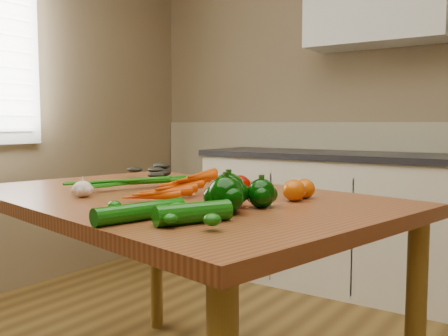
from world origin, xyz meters
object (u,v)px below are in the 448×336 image
tomato_c (294,190)px  zucchini_a (193,213)px  table (174,220)px  carrot_bunch (165,184)px  tomato_a (240,186)px  pepper_c (226,195)px  leafy_greens (153,166)px  pepper_b (261,193)px  tomato_b (304,189)px  garlic_bulb (83,189)px  zucchini_b (140,211)px  pepper_a (229,191)px

tomato_c → zucchini_a: (-0.05, -0.48, -0.01)m
table → carrot_bunch: (-0.02, -0.02, 0.13)m
tomato_a → tomato_c: tomato_a is taller
table → tomato_a: size_ratio=21.03×
carrot_bunch → pepper_c: 0.43m
table → zucchini_a: bearing=-32.7°
carrot_bunch → leafy_greens: leafy_greens is taller
carrot_bunch → tomato_c: bearing=27.2°
pepper_b → zucchini_a: pepper_b is taller
tomato_b → zucchini_a: bearing=-94.9°
leafy_greens → zucchini_a: (0.81, -0.73, -0.03)m
tomato_c → tomato_b: bearing=88.9°
pepper_c → tomato_c: size_ratio=1.36×
garlic_bulb → tomato_c: tomato_c is taller
garlic_bulb → pepper_c: bearing=2.5°
table → tomato_b: size_ratio=24.04×
pepper_b → zucchini_b: pepper_b is taller
garlic_bulb → tomato_c: (0.65, 0.34, 0.01)m
tomato_c → zucchini_a: 0.48m
carrot_bunch → leafy_greens: (-0.40, 0.37, 0.02)m
pepper_b → zucchini_b: 0.39m
garlic_bulb → pepper_a: pepper_a is taller
tomato_a → zucchini_a: (0.15, -0.46, -0.01)m
garlic_bulb → tomato_a: bearing=35.4°
zucchini_a → zucchini_b: bearing=-161.2°
pepper_c → carrot_bunch: bearing=154.6°
leafy_greens → zucchini_a: leafy_greens is taller
zucchini_a → zucchini_b: size_ratio=0.77×
leafy_greens → zucchini_b: bearing=-49.4°
pepper_c → zucchini_a: (0.01, -0.17, -0.02)m
tomato_b → zucchini_b: tomato_b is taller
tomato_b → tomato_a: bearing=-154.2°
carrot_bunch → zucchini_a: size_ratio=1.40×
table → garlic_bulb: bearing=-121.3°
garlic_bulb → zucchini_b: (0.46, -0.19, -0.00)m
tomato_b → tomato_c: size_ratio=0.93×
leafy_greens → zucchini_b: leafy_greens is taller
tomato_b → pepper_b: bearing=-96.2°
tomato_a → pepper_b: bearing=-40.6°
leafy_greens → pepper_a: (0.74, -0.47, -0.00)m
tomato_c → pepper_c: bearing=-101.2°
carrot_bunch → pepper_b: (0.43, -0.05, 0.00)m
zucchini_a → tomato_b: bearing=85.1°
pepper_a → tomato_b: pepper_a is taller
zucchini_a → tomato_c: bearing=84.5°
carrot_bunch → pepper_c: pepper_c is taller
table → pepper_a: (0.32, -0.12, 0.14)m
carrot_bunch → pepper_c: bearing=-13.6°
tomato_b → zucchini_b: 0.63m
table → zucchini_a: size_ratio=8.37×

